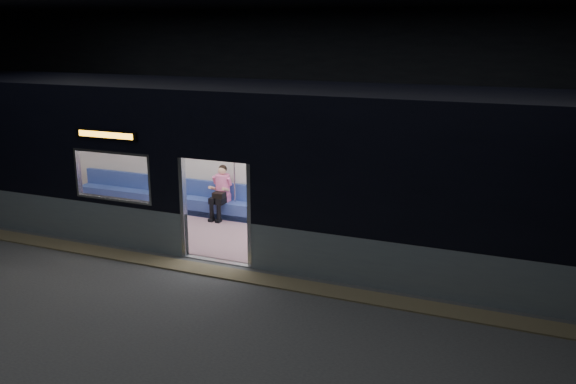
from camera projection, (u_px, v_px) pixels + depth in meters
The scene contains 7 objects.
station_floor at pixel (189, 281), 11.12m from camera, with size 24.00×14.00×0.01m, color #47494C.
station_envelope at pixel (180, 78), 10.18m from camera, with size 24.00×14.00×5.00m.
tactile_strip at pixel (205, 270), 11.61m from camera, with size 22.80×0.50×0.03m, color #8C7F59.
metro_car at pixel (250, 156), 12.91m from camera, with size 18.00×3.04×3.35m.
passenger at pixel (221, 189), 14.56m from camera, with size 0.37×0.63×1.30m.
handbag at pixel (219, 195), 14.38m from camera, with size 0.27×0.23×0.13m, color black.
transit_map at pixel (361, 170), 13.40m from camera, with size 0.95×0.03×0.62m, color white.
Camera 1 is at (5.68, -8.81, 4.43)m, focal length 38.00 mm.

